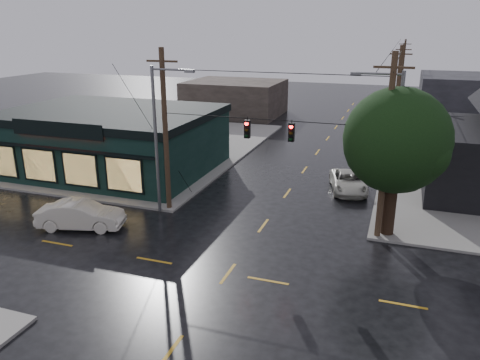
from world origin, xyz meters
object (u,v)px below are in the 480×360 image
(corner_tree, at_px, (397,141))
(sedan_cream, at_px, (81,215))
(utility_pole_ne, at_px, (377,238))
(utility_pole_nw, at_px, (169,209))
(suv_silver, at_px, (348,182))

(corner_tree, height_order, sedan_cream, corner_tree)
(utility_pole_ne, distance_m, sedan_cream, 17.08)
(utility_pole_ne, bearing_deg, corner_tree, 45.00)
(utility_pole_ne, xyz_separation_m, sedan_cream, (-16.50, -4.32, 0.82))
(utility_pole_nw, xyz_separation_m, suv_silver, (10.49, 7.43, 0.69))
(corner_tree, distance_m, sedan_cream, 18.28)
(utility_pole_nw, height_order, sedan_cream, utility_pole_nw)
(utility_pole_ne, relative_size, suv_silver, 2.03)
(utility_pole_nw, distance_m, sedan_cream, 5.62)
(utility_pole_ne, xyz_separation_m, suv_silver, (-2.51, 7.43, 0.69))
(utility_pole_nw, bearing_deg, suv_silver, 35.30)
(suv_silver, bearing_deg, corner_tree, -80.50)
(corner_tree, relative_size, sedan_cream, 1.66)
(utility_pole_nw, bearing_deg, utility_pole_ne, 0.00)
(utility_pole_ne, bearing_deg, sedan_cream, -165.31)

